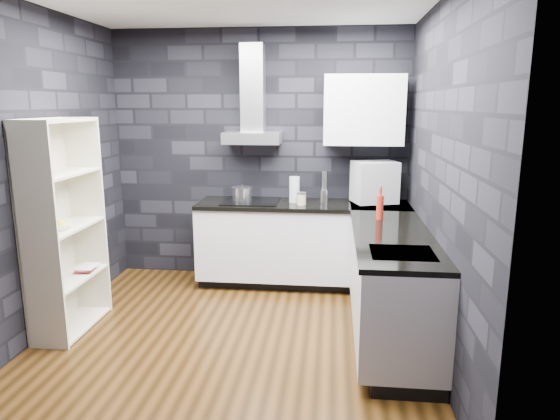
% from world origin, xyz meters
% --- Properties ---
extents(ground, '(3.20, 3.20, 0.00)m').
position_xyz_m(ground, '(0.00, 0.00, 0.00)').
color(ground, '#44280E').
extents(wall_back, '(3.20, 0.05, 2.70)m').
position_xyz_m(wall_back, '(0.00, 1.62, 1.35)').
color(wall_back, black).
rests_on(wall_back, ground).
extents(wall_front, '(3.20, 0.05, 2.70)m').
position_xyz_m(wall_front, '(0.00, -1.62, 1.35)').
color(wall_front, black).
rests_on(wall_front, ground).
extents(wall_left, '(0.05, 3.20, 2.70)m').
position_xyz_m(wall_left, '(-1.62, 0.00, 1.35)').
color(wall_left, black).
rests_on(wall_left, ground).
extents(wall_right, '(0.05, 3.20, 2.70)m').
position_xyz_m(wall_right, '(1.62, 0.00, 1.35)').
color(wall_right, black).
rests_on(wall_right, ground).
extents(toekick_back, '(2.18, 0.50, 0.10)m').
position_xyz_m(toekick_back, '(0.50, 1.34, 0.05)').
color(toekick_back, black).
rests_on(toekick_back, ground).
extents(toekick_right, '(0.50, 1.78, 0.10)m').
position_xyz_m(toekick_right, '(1.34, 0.10, 0.05)').
color(toekick_right, black).
rests_on(toekick_right, ground).
extents(counter_back_cab, '(2.20, 0.60, 0.76)m').
position_xyz_m(counter_back_cab, '(0.50, 1.30, 0.48)').
color(counter_back_cab, white).
rests_on(counter_back_cab, ground).
extents(counter_right_cab, '(0.60, 1.80, 0.76)m').
position_xyz_m(counter_right_cab, '(1.30, 0.10, 0.48)').
color(counter_right_cab, white).
rests_on(counter_right_cab, ground).
extents(counter_back_top, '(2.20, 0.62, 0.04)m').
position_xyz_m(counter_back_top, '(0.50, 1.29, 0.88)').
color(counter_back_top, black).
rests_on(counter_back_top, counter_back_cab).
extents(counter_right_top, '(0.62, 1.80, 0.04)m').
position_xyz_m(counter_right_top, '(1.29, 0.10, 0.88)').
color(counter_right_top, black).
rests_on(counter_right_top, counter_right_cab).
extents(counter_corner_top, '(0.62, 0.62, 0.04)m').
position_xyz_m(counter_corner_top, '(1.30, 1.30, 0.88)').
color(counter_corner_top, black).
rests_on(counter_corner_top, counter_right_cab).
extents(hood_body, '(0.60, 0.34, 0.12)m').
position_xyz_m(hood_body, '(-0.05, 1.43, 1.56)').
color(hood_body, silver).
rests_on(hood_body, wall_back).
extents(hood_chimney, '(0.24, 0.20, 0.90)m').
position_xyz_m(hood_chimney, '(-0.05, 1.50, 2.07)').
color(hood_chimney, silver).
rests_on(hood_chimney, hood_body).
extents(upper_cabinet, '(0.80, 0.35, 0.70)m').
position_xyz_m(upper_cabinet, '(1.10, 1.43, 1.85)').
color(upper_cabinet, silver).
rests_on(upper_cabinet, wall_back).
extents(cooktop, '(0.58, 0.50, 0.01)m').
position_xyz_m(cooktop, '(-0.05, 1.30, 0.91)').
color(cooktop, black).
rests_on(cooktop, counter_back_top).
extents(sink_rim, '(0.44, 0.40, 0.01)m').
position_xyz_m(sink_rim, '(1.30, -0.40, 0.89)').
color(sink_rim, silver).
rests_on(sink_rim, counter_right_top).
extents(pot, '(0.26, 0.26, 0.12)m').
position_xyz_m(pot, '(-0.15, 1.33, 0.97)').
color(pot, silver).
rests_on(pot, cooktop).
extents(glass_vase, '(0.11, 0.11, 0.27)m').
position_xyz_m(glass_vase, '(0.41, 1.32, 1.03)').
color(glass_vase, silver).
rests_on(glass_vase, counter_back_top).
extents(storage_jar, '(0.11, 0.11, 0.11)m').
position_xyz_m(storage_jar, '(0.49, 1.19, 0.96)').
color(storage_jar, beige).
rests_on(storage_jar, counter_back_top).
extents(utensil_crock, '(0.10, 0.10, 0.12)m').
position_xyz_m(utensil_crock, '(0.71, 1.43, 0.96)').
color(utensil_crock, silver).
rests_on(utensil_crock, counter_back_top).
extents(appliance_garage, '(0.50, 0.44, 0.42)m').
position_xyz_m(appliance_garage, '(1.23, 1.35, 1.12)').
color(appliance_garage, '#A7A9AE').
rests_on(appliance_garage, counter_back_top).
extents(red_bottle, '(0.08, 0.08, 0.22)m').
position_xyz_m(red_bottle, '(1.23, 0.62, 1.01)').
color(red_bottle, '#AD2315').
rests_on(red_bottle, counter_right_top).
extents(bookshelf, '(0.49, 0.85, 1.80)m').
position_xyz_m(bookshelf, '(-1.42, 0.03, 0.90)').
color(bookshelf, beige).
rests_on(bookshelf, ground).
extents(fruit_bowl, '(0.24, 0.24, 0.06)m').
position_xyz_m(fruit_bowl, '(-1.42, -0.08, 0.94)').
color(fruit_bowl, white).
rests_on(fruit_bowl, bookshelf).
extents(book_red, '(0.15, 0.04, 0.20)m').
position_xyz_m(book_red, '(-1.43, 0.19, 0.57)').
color(book_red, maroon).
rests_on(book_red, bookshelf).
extents(book_second, '(0.15, 0.02, 0.21)m').
position_xyz_m(book_second, '(-1.42, 0.20, 0.59)').
color(book_second, '#B2B2B2').
rests_on(book_second, bookshelf).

